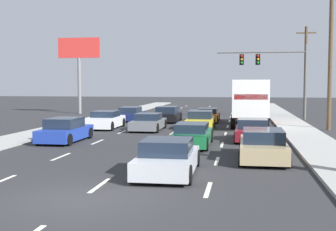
{
  "coord_description": "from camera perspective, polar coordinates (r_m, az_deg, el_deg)",
  "views": [
    {
      "loc": [
        4.34,
        -11.45,
        3.19
      ],
      "look_at": [
        0.18,
        13.8,
        1.35
      ],
      "focal_mm": 47.34,
      "sensor_mm": 36.0,
      "label": 1
    }
  ],
  "objects": [
    {
      "name": "box_truck",
      "position": [
        33.57,
        10.41,
        2.04
      ],
      "size": [
        2.67,
        8.58,
        3.46
      ],
      "color": "white",
      "rests_on": "ground_plane"
    },
    {
      "name": "car_gray",
      "position": [
        30.36,
        -2.55,
        -0.91
      ],
      "size": [
        1.96,
        4.17,
        1.17
      ],
      "color": "slate",
      "rests_on": "ground_plane"
    },
    {
      "name": "car_green",
      "position": [
        22.7,
        3.17,
        -2.53
      ],
      "size": [
        1.86,
        4.41,
        1.2
      ],
      "color": "#196B38",
      "rests_on": "ground_plane"
    },
    {
      "name": "car_yellow",
      "position": [
        30.87,
        4.22,
        -0.68
      ],
      "size": [
        1.99,
        4.61,
        1.34
      ],
      "color": "yellow",
      "rests_on": "ground_plane"
    },
    {
      "name": "utility_pole_mid",
      "position": [
        32.32,
        20.19,
        7.64
      ],
      "size": [
        1.8,
        0.28,
        10.35
      ],
      "color": "brown",
      "rests_on": "ground_plane"
    },
    {
      "name": "car_maroon",
      "position": [
        25.29,
        10.82,
        -1.94
      ],
      "size": [
        2.0,
        4.16,
        1.23
      ],
      "color": "maroon",
      "rests_on": "ground_plane"
    },
    {
      "name": "ground_plane",
      "position": [
        36.85,
        2.55,
        -0.86
      ],
      "size": [
        140.0,
        140.0,
        0.0
      ],
      "primitive_type": "plane",
      "color": "#2B2B2D"
    },
    {
      "name": "roadside_billboard",
      "position": [
        48.11,
        -11.38,
        7.19
      ],
      "size": [
        4.57,
        0.36,
        8.04
      ],
      "color": "slate",
      "rests_on": "ground_plane"
    },
    {
      "name": "car_silver",
      "position": [
        15.65,
        -0.05,
        -5.52
      ],
      "size": [
        2.05,
        4.33,
        1.26
      ],
      "color": "#B7BABF",
      "rests_on": "ground_plane"
    },
    {
      "name": "utility_pole_far",
      "position": [
        43.98,
        17.28,
        5.52
      ],
      "size": [
        1.8,
        0.28,
        8.56
      ],
      "color": "brown",
      "rests_on": "ground_plane"
    },
    {
      "name": "car_white",
      "position": [
        31.91,
        -8.05,
        -0.61
      ],
      "size": [
        1.97,
        4.16,
        1.26
      ],
      "color": "white",
      "rests_on": "ground_plane"
    },
    {
      "name": "car_blue",
      "position": [
        25.02,
        -13.1,
        -1.92
      ],
      "size": [
        1.87,
        4.28,
        1.32
      ],
      "color": "#1E389E",
      "rests_on": "ground_plane"
    },
    {
      "name": "sidewalk_right",
      "position": [
        31.84,
        16.29,
        -1.68
      ],
      "size": [
        2.52,
        80.0,
        0.14
      ],
      "primitive_type": "cube",
      "color": "#9E9E99",
      "rests_on": "ground_plane"
    },
    {
      "name": "traffic_signal_mast",
      "position": [
        40.95,
        12.77,
        6.37
      ],
      "size": [
        7.95,
        0.69,
        6.7
      ],
      "color": "#595B56",
      "rests_on": "ground_plane"
    },
    {
      "name": "lane_markings",
      "position": [
        33.6,
        1.89,
        -1.33
      ],
      "size": [
        6.94,
        62.0,
        0.01
      ],
      "color": "silver",
      "rests_on": "ground_plane"
    },
    {
      "name": "car_black",
      "position": [
        37.02,
        -0.09,
        0.09
      ],
      "size": [
        2.01,
        4.11,
        1.3
      ],
      "color": "black",
      "rests_on": "ground_plane"
    },
    {
      "name": "sidewalk_left",
      "position": [
        34.01,
        -12.35,
        -1.25
      ],
      "size": [
        2.52,
        80.0,
        0.14
      ],
      "primitive_type": "cube",
      "color": "#9E9E99",
      "rests_on": "ground_plane"
    },
    {
      "name": "car_navy",
      "position": [
        38.34,
        -4.81,
        0.16
      ],
      "size": [
        1.92,
        4.73,
        1.21
      ],
      "color": "#141E4C",
      "rests_on": "ground_plane"
    },
    {
      "name": "car_orange",
      "position": [
        37.36,
        5.16,
        0.01
      ],
      "size": [
        1.89,
        4.4,
        1.14
      ],
      "color": "orange",
      "rests_on": "ground_plane"
    },
    {
      "name": "car_tan",
      "position": [
        18.98,
        12.12,
        -3.81
      ],
      "size": [
        1.99,
        4.59,
        1.29
      ],
      "color": "tan",
      "rests_on": "ground_plane"
    }
  ]
}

